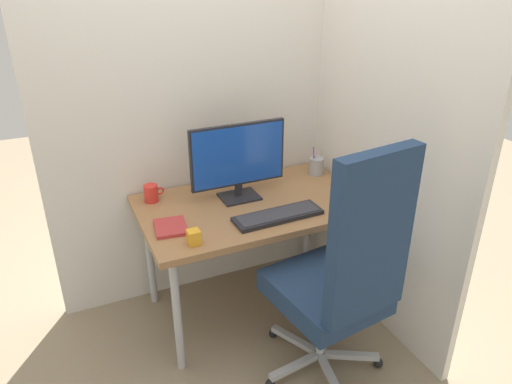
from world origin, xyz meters
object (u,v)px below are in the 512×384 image
at_px(monitor, 238,158).
at_px(notebook, 171,227).
at_px(pen_holder, 316,166).
at_px(coffee_mug, 151,193).
at_px(office_chair, 342,275).
at_px(keyboard, 278,215).
at_px(mouse, 342,200).
at_px(desk_clamp_accessory, 194,237).

relative_size(monitor, notebook, 2.93).
xyz_separation_m(pen_holder, coffee_mug, (-1.02, 0.05, -0.01)).
bearing_deg(monitor, office_chair, -76.84).
distance_m(keyboard, coffee_mug, 0.72).
xyz_separation_m(mouse, pen_holder, (0.08, 0.41, 0.03)).
bearing_deg(notebook, mouse, 0.46).
xyz_separation_m(office_chair, notebook, (-0.63, 0.59, 0.09)).
bearing_deg(pen_holder, keyboard, -138.86).
bearing_deg(coffee_mug, office_chair, -55.36).
height_order(monitor, mouse, monitor).
relative_size(pen_holder, coffee_mug, 1.60).
bearing_deg(mouse, office_chair, -119.19).
height_order(office_chair, pen_holder, office_chair).
relative_size(office_chair, mouse, 14.19).
xyz_separation_m(monitor, coffee_mug, (-0.46, 0.15, -0.18)).
bearing_deg(coffee_mug, keyboard, -39.69).
bearing_deg(desk_clamp_accessory, coffee_mug, 98.36).
distance_m(keyboard, mouse, 0.40).
bearing_deg(keyboard, monitor, 106.73).
bearing_deg(office_chair, notebook, 136.95).
relative_size(mouse, desk_clamp_accessory, 1.28).
bearing_deg(office_chair, pen_holder, 66.57).
distance_m(monitor, pen_holder, 0.60).
distance_m(office_chair, keyboard, 0.49).
height_order(pen_holder, desk_clamp_accessory, pen_holder).
xyz_separation_m(keyboard, pen_holder, (0.47, 0.41, 0.04)).
xyz_separation_m(keyboard, notebook, (-0.54, 0.12, -0.00)).
bearing_deg(pen_holder, monitor, -169.60).
xyz_separation_m(mouse, coffee_mug, (-0.95, 0.45, 0.03)).
distance_m(mouse, coffee_mug, 1.05).
relative_size(monitor, desk_clamp_accessory, 7.69).
xyz_separation_m(monitor, pen_holder, (0.56, 0.10, -0.18)).
relative_size(keyboard, mouse, 5.31).
bearing_deg(desk_clamp_accessory, notebook, 109.23).
distance_m(monitor, coffee_mug, 0.52).
height_order(monitor, desk_clamp_accessory, monitor).
height_order(keyboard, pen_holder, pen_holder).
xyz_separation_m(coffee_mug, desk_clamp_accessory, (0.08, -0.52, -0.01)).
bearing_deg(desk_clamp_accessory, office_chair, -35.62).
bearing_deg(mouse, pen_holder, 83.40).
relative_size(coffee_mug, desk_clamp_accessory, 1.60).
bearing_deg(notebook, keyboard, -4.79).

